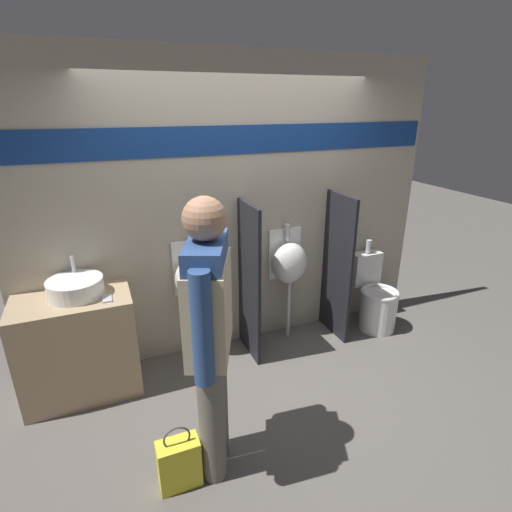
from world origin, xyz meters
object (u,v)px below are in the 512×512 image
Objects in this scene: shopping_bag at (179,463)px; urinal_near_counter at (195,278)px; sink_basin at (76,287)px; person_in_vest at (210,326)px; toilet at (375,300)px; cell_phone at (107,298)px; urinal_far at (289,263)px.

urinal_near_counter is at bearing 70.46° from shopping_bag.
urinal_near_counter reaches higher than shopping_bag.
sink_basin is 0.23× the size of person_in_vest.
urinal_near_counter is 0.65× the size of person_in_vest.
toilet is at bearing -5.76° from urinal_near_counter.
sink_basin is 0.98m from urinal_near_counter.
urinal_near_counter is 1.30m from person_in_vest.
cell_phone is 0.12× the size of urinal_far.
person_in_vest reaches higher than urinal_near_counter.
person_in_vest is at bearing -132.76° from urinal_far.
urinal_far is 1.73m from person_in_vest.
toilet is at bearing -40.21° from person_in_vest.
sink_basin is at bearing -174.85° from urinal_near_counter.
cell_phone is at bearing -178.89° from toilet.
urinal_far reaches higher than sink_basin.
shopping_bag is (-0.47, -1.32, -0.63)m from urinal_near_counter.
cell_phone is (0.22, -0.15, -0.06)m from sink_basin.
sink_basin is at bearing 55.78° from person_in_vest.
urinal_far is at bearing 8.12° from cell_phone.
urinal_near_counter is (0.75, 0.24, -0.06)m from cell_phone.
urinal_far reaches higher than shopping_bag.
person_in_vest reaches higher than toilet.
sink_basin reaches higher than cell_phone.
shopping_bag is (0.28, -1.08, -0.69)m from cell_phone.
person_in_vest reaches higher than sink_basin.
urinal_far is 1.08m from toilet.
sink_basin is 0.27m from cell_phone.
urinal_near_counter is at bearing 13.32° from person_in_vest.
person_in_vest is at bearing 14.95° from shopping_bag.
cell_phone is 0.79m from urinal_near_counter.
shopping_bag is at bearing -154.40° from toilet.
urinal_far is at bearing -19.77° from person_in_vest.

